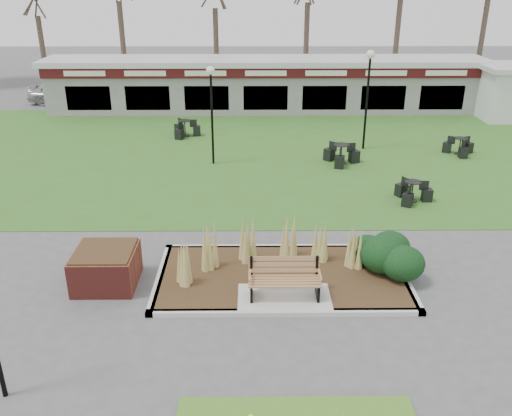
{
  "coord_description": "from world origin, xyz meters",
  "views": [
    {
      "loc": [
        -0.76,
        -10.8,
        7.17
      ],
      "look_at": [
        -0.66,
        2.0,
        1.63
      ],
      "focal_mm": 38.0,
      "sensor_mm": 36.0,
      "label": 1
    }
  ],
  "objects_px": {
    "lamp_post_mid_left": "(211,94)",
    "bistro_set_a": "(185,131)",
    "food_pavilion": "(265,84)",
    "bistro_set_d": "(412,194)",
    "bistro_set_b": "(341,157)",
    "park_bench": "(284,278)",
    "lamp_post_far_right": "(369,78)",
    "bistro_set_c": "(459,149)",
    "brick_planter": "(106,267)",
    "car_silver": "(65,92)"
  },
  "relations": [
    {
      "from": "lamp_post_mid_left",
      "to": "bistro_set_a",
      "type": "bearing_deg",
      "value": 111.49
    },
    {
      "from": "food_pavilion",
      "to": "bistro_set_d",
      "type": "bearing_deg",
      "value": -70.97
    },
    {
      "from": "lamp_post_mid_left",
      "to": "bistro_set_b",
      "type": "xyz_separation_m",
      "value": [
        5.23,
        -0.05,
        -2.58
      ]
    },
    {
      "from": "park_bench",
      "to": "lamp_post_mid_left",
      "type": "bearing_deg",
      "value": 102.99
    },
    {
      "from": "food_pavilion",
      "to": "lamp_post_mid_left",
      "type": "relative_size",
      "value": 6.25
    },
    {
      "from": "lamp_post_far_right",
      "to": "bistro_set_a",
      "type": "height_order",
      "value": "lamp_post_far_right"
    },
    {
      "from": "bistro_set_a",
      "to": "bistro_set_d",
      "type": "relative_size",
      "value": 1.07
    },
    {
      "from": "lamp_post_far_right",
      "to": "bistro_set_c",
      "type": "bearing_deg",
      "value": -12.11
    },
    {
      "from": "park_bench",
      "to": "lamp_post_far_right",
      "type": "relative_size",
      "value": 0.4
    },
    {
      "from": "park_bench",
      "to": "lamp_post_mid_left",
      "type": "xyz_separation_m",
      "value": [
        -2.34,
        10.13,
        2.28
      ]
    },
    {
      "from": "brick_planter",
      "to": "bistro_set_d",
      "type": "distance_m",
      "value": 10.55
    },
    {
      "from": "bistro_set_b",
      "to": "bistro_set_d",
      "type": "distance_m",
      "value": 4.42
    },
    {
      "from": "bistro_set_a",
      "to": "lamp_post_far_right",
      "type": "bearing_deg",
      "value": -14.44
    },
    {
      "from": "bistro_set_b",
      "to": "bistro_set_d",
      "type": "height_order",
      "value": "bistro_set_b"
    },
    {
      "from": "food_pavilion",
      "to": "brick_planter",
      "type": "bearing_deg",
      "value": -103.06
    },
    {
      "from": "bistro_set_b",
      "to": "food_pavilion",
      "type": "bearing_deg",
      "value": 106.74
    },
    {
      "from": "bistro_set_b",
      "to": "car_silver",
      "type": "distance_m",
      "value": 18.76
    },
    {
      "from": "lamp_post_far_right",
      "to": "bistro_set_b",
      "type": "xyz_separation_m",
      "value": [
        -1.31,
        -2.05,
        -2.83
      ]
    },
    {
      "from": "car_silver",
      "to": "food_pavilion",
      "type": "bearing_deg",
      "value": -96.71
    },
    {
      "from": "bistro_set_c",
      "to": "bistro_set_a",
      "type": "bearing_deg",
      "value": 166.32
    },
    {
      "from": "park_bench",
      "to": "bistro_set_d",
      "type": "relative_size",
      "value": 1.27
    },
    {
      "from": "park_bench",
      "to": "food_pavilion",
      "type": "bearing_deg",
      "value": 90.0
    },
    {
      "from": "food_pavilion",
      "to": "bistro_set_b",
      "type": "xyz_separation_m",
      "value": [
        2.9,
        -9.63,
        -1.19
      ]
    },
    {
      "from": "food_pavilion",
      "to": "bistro_set_c",
      "type": "relative_size",
      "value": 18.17
    },
    {
      "from": "brick_planter",
      "to": "park_bench",
      "type": "bearing_deg",
      "value": -9.69
    },
    {
      "from": "brick_planter",
      "to": "bistro_set_d",
      "type": "xyz_separation_m",
      "value": [
        9.11,
        5.31,
        -0.22
      ]
    },
    {
      "from": "bistro_set_a",
      "to": "food_pavilion",
      "type": "bearing_deg",
      "value": 54.13
    },
    {
      "from": "lamp_post_mid_left",
      "to": "bistro_set_c",
      "type": "relative_size",
      "value": 2.91
    },
    {
      "from": "bistro_set_b",
      "to": "bistro_set_c",
      "type": "xyz_separation_m",
      "value": [
        5.3,
        1.2,
        -0.03
      ]
    },
    {
      "from": "brick_planter",
      "to": "bistro_set_d",
      "type": "height_order",
      "value": "brick_planter"
    },
    {
      "from": "food_pavilion",
      "to": "lamp_post_far_right",
      "type": "xyz_separation_m",
      "value": [
        4.21,
        -7.58,
        1.64
      ]
    },
    {
      "from": "park_bench",
      "to": "food_pavilion",
      "type": "distance_m",
      "value": 19.73
    },
    {
      "from": "car_silver",
      "to": "lamp_post_mid_left",
      "type": "bearing_deg",
      "value": -137.9
    },
    {
      "from": "food_pavilion",
      "to": "park_bench",
      "type": "bearing_deg",
      "value": -90.0
    },
    {
      "from": "brick_planter",
      "to": "lamp_post_far_right",
      "type": "xyz_separation_m",
      "value": [
        8.61,
        11.39,
        2.64
      ]
    },
    {
      "from": "lamp_post_mid_left",
      "to": "car_silver",
      "type": "distance_m",
      "value": 15.07
    },
    {
      "from": "park_bench",
      "to": "lamp_post_mid_left",
      "type": "height_order",
      "value": "lamp_post_mid_left"
    },
    {
      "from": "park_bench",
      "to": "bistro_set_c",
      "type": "xyz_separation_m",
      "value": [
        8.19,
        11.28,
        -0.33
      ]
    },
    {
      "from": "car_silver",
      "to": "bistro_set_c",
      "type": "bearing_deg",
      "value": -115.02
    },
    {
      "from": "lamp_post_far_right",
      "to": "bistro_set_c",
      "type": "relative_size",
      "value": 3.16
    },
    {
      "from": "lamp_post_mid_left",
      "to": "food_pavilion",
      "type": "bearing_deg",
      "value": 76.29
    },
    {
      "from": "bistro_set_b",
      "to": "bistro_set_a",
      "type": "bearing_deg",
      "value": 148.77
    },
    {
      "from": "lamp_post_mid_left",
      "to": "lamp_post_far_right",
      "type": "bearing_deg",
      "value": 17.04
    },
    {
      "from": "lamp_post_far_right",
      "to": "car_silver",
      "type": "distance_m",
      "value": 18.86
    },
    {
      "from": "park_bench",
      "to": "bistro_set_d",
      "type": "distance_m",
      "value": 7.68
    },
    {
      "from": "bistro_set_a",
      "to": "brick_planter",
      "type": "bearing_deg",
      "value": -91.88
    },
    {
      "from": "lamp_post_far_right",
      "to": "bistro_set_b",
      "type": "height_order",
      "value": "lamp_post_far_right"
    },
    {
      "from": "lamp_post_mid_left",
      "to": "lamp_post_far_right",
      "type": "relative_size",
      "value": 0.92
    },
    {
      "from": "lamp_post_far_right",
      "to": "car_silver",
      "type": "height_order",
      "value": "lamp_post_far_right"
    },
    {
      "from": "bistro_set_c",
      "to": "car_silver",
      "type": "distance_m",
      "value": 22.62
    }
  ]
}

